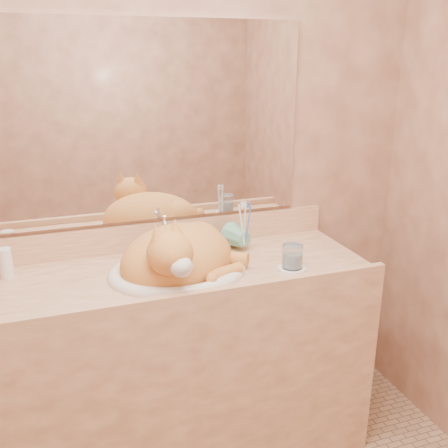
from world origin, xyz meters
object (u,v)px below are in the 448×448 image
object	(u,v)px
vanity_counter	(171,366)
water_glass	(292,256)
sink_basin	(177,253)
cat	(178,254)
toothbrush_cup	(245,241)
soap_dispenser	(190,236)

from	to	relation	value
vanity_counter	water_glass	bearing A→B (deg)	-16.40
vanity_counter	water_glass	size ratio (longest dim) A/B	17.07
sink_basin	water_glass	world-z (taller)	sink_basin
vanity_counter	water_glass	xyz separation A→B (m)	(0.47, -0.14, 0.48)
vanity_counter	cat	size ratio (longest dim) A/B	3.36
sink_basin	toothbrush_cup	size ratio (longest dim) A/B	4.69
soap_dispenser	toothbrush_cup	world-z (taller)	soap_dispenser
soap_dispenser	water_glass	bearing A→B (deg)	-43.04
sink_basin	cat	size ratio (longest dim) A/B	1.10
vanity_counter	sink_basin	distance (m)	0.51
sink_basin	soap_dispenser	xyz separation A→B (m)	(0.09, 0.13, 0.01)
vanity_counter	soap_dispenser	size ratio (longest dim) A/B	8.41
sink_basin	vanity_counter	bearing A→B (deg)	157.00
sink_basin	water_glass	bearing A→B (deg)	-9.76
soap_dispenser	water_glass	xyz separation A→B (m)	(0.34, -0.25, -0.04)
cat	soap_dispenser	bearing A→B (deg)	34.69
toothbrush_cup	vanity_counter	bearing A→B (deg)	-165.17
vanity_counter	sink_basin	xyz separation A→B (m)	(0.04, -0.02, 0.51)
sink_basin	cat	distance (m)	0.01
toothbrush_cup	soap_dispenser	bearing A→B (deg)	175.84
cat	water_glass	xyz separation A→B (m)	(0.43, -0.11, -0.03)
water_glass	sink_basin	bearing A→B (deg)	164.73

